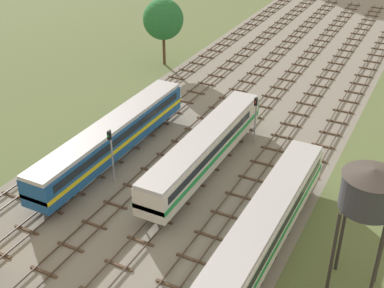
# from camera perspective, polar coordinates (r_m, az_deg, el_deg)

# --- Properties ---
(ground_plane) EXTENTS (480.00, 480.00, 0.00)m
(ground_plane) POSITION_cam_1_polar(r_m,az_deg,el_deg) (52.63, 1.22, -0.23)
(ground_plane) COLOR #5B6B3D
(ballast_bed) EXTENTS (25.95, 176.00, 0.01)m
(ballast_bed) POSITION_cam_1_polar(r_m,az_deg,el_deg) (52.63, 1.22, -0.23)
(ballast_bed) COLOR gray
(ballast_bed) RESTS_ON ground
(track_far_left) EXTENTS (2.40, 126.00, 0.29)m
(track_far_left) POSITION_cam_1_polar(r_m,az_deg,el_deg) (58.31, -8.09, 2.79)
(track_far_left) COLOR #47382D
(track_far_left) RESTS_ON ground
(track_left) EXTENTS (2.40, 126.00, 0.29)m
(track_left) POSITION_cam_1_polar(r_m,az_deg,el_deg) (56.12, -4.38, 1.88)
(track_left) COLOR #47382D
(track_left) RESTS_ON ground
(track_centre_left) EXTENTS (2.40, 126.00, 0.29)m
(track_centre_left) POSITION_cam_1_polar(r_m,az_deg,el_deg) (54.20, -0.40, 0.89)
(track_centre_left) COLOR #47382D
(track_centre_left) RESTS_ON ground
(track_centre) EXTENTS (2.40, 126.00, 0.29)m
(track_centre) POSITION_cam_1_polar(r_m,az_deg,el_deg) (52.58, 3.85, -0.16)
(track_centre) COLOR #47382D
(track_centre) RESTS_ON ground
(track_centre_right) EXTENTS (2.40, 126.00, 0.29)m
(track_centre_right) POSITION_cam_1_polar(r_m,az_deg,el_deg) (51.28, 8.34, -1.28)
(track_centre_right) COLOR #47382D
(track_centre_right) RESTS_ON ground
(track_right) EXTENTS (2.40, 126.00, 0.29)m
(track_right) POSITION_cam_1_polar(r_m,az_deg,el_deg) (50.33, 13.04, -2.44)
(track_right) COLOR #47382D
(track_right) RESTS_ON ground
(passenger_coach_right_near) EXTENTS (2.96, 22.00, 3.80)m
(passenger_coach_right_near) POSITION_cam_1_polar(r_m,az_deg,el_deg) (37.98, 7.79, -9.21)
(passenger_coach_right_near) COLOR white
(passenger_coach_right_near) RESTS_ON ground
(passenger_coach_left_mid) EXTENTS (2.96, 22.00, 3.80)m
(passenger_coach_left_mid) POSITION_cam_1_polar(r_m,az_deg,el_deg) (49.66, -8.81, 0.88)
(passenger_coach_left_mid) COLOR #194C8C
(passenger_coach_left_mid) RESTS_ON ground
(diesel_railcar_centre_midfar) EXTENTS (2.96, 20.50, 3.80)m
(diesel_railcar_centre_midfar) POSITION_cam_1_polar(r_m,az_deg,el_deg) (47.23, 1.40, -0.39)
(diesel_railcar_centre_midfar) COLOR beige
(diesel_railcar_centre_midfar) RESTS_ON ground
(water_tower) EXTENTS (3.78, 3.78, 9.73)m
(water_tower) POSITION_cam_1_polar(r_m,az_deg,el_deg) (33.59, 19.14, -4.95)
(water_tower) COLOR #2D2826
(water_tower) RESTS_ON ground
(signal_post_nearest) EXTENTS (0.28, 0.47, 5.26)m
(signal_post_nearest) POSITION_cam_1_polar(r_m,az_deg,el_deg) (51.96, 7.04, 3.30)
(signal_post_nearest) COLOR gray
(signal_post_nearest) RESTS_ON ground
(signal_post_near) EXTENTS (0.28, 0.47, 5.37)m
(signal_post_near) POSITION_cam_1_polar(r_m,az_deg,el_deg) (45.87, -8.93, -0.59)
(signal_post_near) COLOR gray
(signal_post_near) RESTS_ON ground
(lineside_tree_0) EXTENTS (5.53, 5.53, 9.20)m
(lineside_tree_0) POSITION_cam_1_polar(r_m,az_deg,el_deg) (71.61, -3.21, 13.62)
(lineside_tree_0) COLOR #4C331E
(lineside_tree_0) RESTS_ON ground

